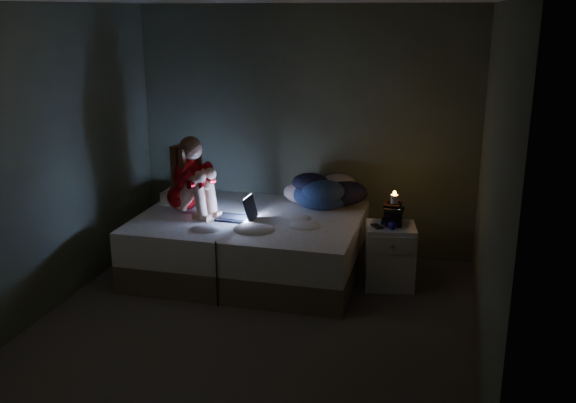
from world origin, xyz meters
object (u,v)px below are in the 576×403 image
(bed, at_px, (250,244))
(laptop, at_px, (235,207))
(woman, at_px, (182,174))
(nightstand, at_px, (390,256))
(candle, at_px, (394,196))
(phone, at_px, (376,226))

(bed, relative_size, laptop, 5.97)
(woman, xyz_separation_m, nightstand, (2.05, 0.06, -0.68))
(bed, xyz_separation_m, laptop, (-0.10, -0.13, 0.42))
(woman, height_order, candle, woman)
(laptop, relative_size, nightstand, 0.60)
(bed, xyz_separation_m, nightstand, (1.38, 0.01, 0.01))
(bed, bearing_deg, candle, 1.81)
(bed, bearing_deg, phone, -1.85)
(bed, height_order, woman, woman)
(bed, relative_size, phone, 15.36)
(nightstand, relative_size, phone, 4.32)
(bed, distance_m, phone, 1.29)
(candle, bearing_deg, phone, -150.32)
(nightstand, bearing_deg, laptop, 176.03)
(nightstand, height_order, phone, phone)
(candle, bearing_deg, woman, -177.28)
(bed, relative_size, nightstand, 3.55)
(laptop, distance_m, nightstand, 1.54)
(nightstand, xyz_separation_m, candle, (0.01, 0.03, 0.58))
(woman, distance_m, laptop, 0.63)
(woman, distance_m, candle, 2.07)
(candle, xyz_separation_m, phone, (-0.15, -0.08, -0.27))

